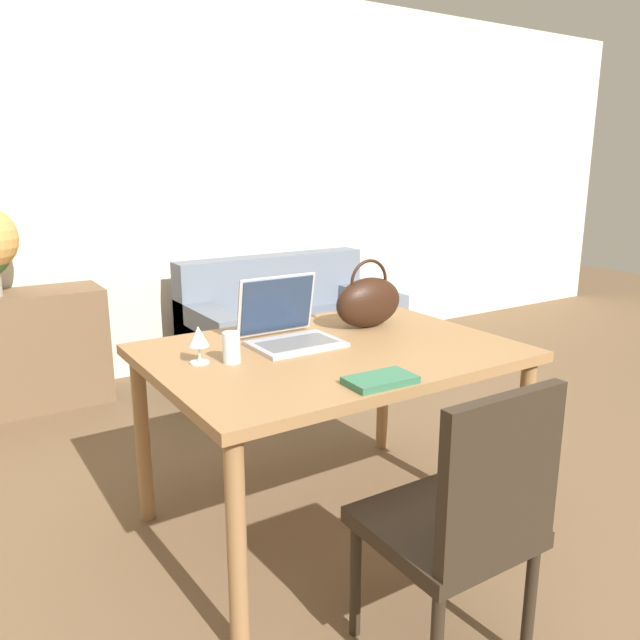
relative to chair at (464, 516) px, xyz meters
name	(u,v)px	position (x,y,z in m)	size (l,w,h in m)	color
ground_plane	(444,633)	(0.06, 0.11, -0.50)	(14.00, 14.00, 0.00)	brown
wall_back	(131,182)	(0.06, 3.19, 0.85)	(10.00, 0.06, 2.70)	beige
dining_table	(330,367)	(0.11, 0.84, 0.19)	(1.39, 1.02, 0.77)	olive
chair	(464,516)	(0.00, 0.00, 0.00)	(0.45, 0.45, 0.90)	#2D2319
couch	(290,334)	(0.95, 2.63, -0.21)	(1.46, 0.79, 0.82)	slate
laptop	(287,325)	(0.01, 1.01, 0.34)	(0.35, 0.31, 0.26)	#ADADB2
drinking_glass	(231,348)	(-0.30, 0.88, 0.32)	(0.06, 0.06, 0.11)	silver
wine_glass	(199,338)	(-0.40, 0.94, 0.36)	(0.07, 0.07, 0.14)	silver
handbag	(369,301)	(0.43, 1.02, 0.38)	(0.33, 0.14, 0.30)	black
book	(380,380)	(0.02, 0.42, 0.28)	(0.24, 0.14, 0.02)	#336B4C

